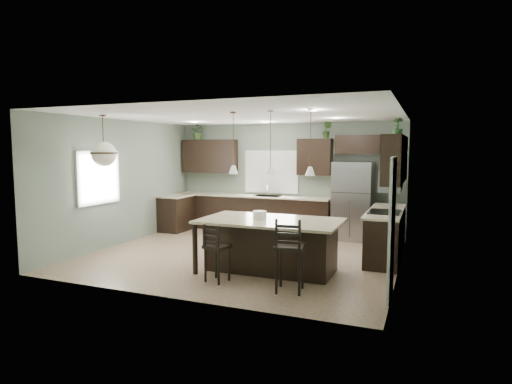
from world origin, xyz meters
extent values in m
plane|color=#9E8466|center=(0.00, 0.00, 0.00)|extent=(6.00, 6.00, 0.00)
cube|color=white|center=(2.98, -1.55, 1.02)|extent=(0.04, 0.82, 2.04)
cube|color=white|center=(-0.40, 2.73, 1.55)|extent=(1.35, 0.02, 1.00)
cube|color=white|center=(-2.98, -0.80, 1.55)|extent=(0.02, 1.10, 1.00)
cube|color=black|center=(-2.70, 1.70, 0.45)|extent=(0.60, 0.90, 0.90)
cube|color=#C0B191|center=(-2.68, 1.70, 0.92)|extent=(0.66, 0.96, 0.04)
cube|color=black|center=(-0.85, 2.45, 0.45)|extent=(4.20, 0.60, 0.90)
cube|color=#C0B191|center=(-0.85, 2.43, 0.92)|extent=(4.20, 0.66, 0.04)
cube|color=gray|center=(-0.40, 2.43, 0.94)|extent=(0.70, 0.45, 0.01)
cylinder|color=silver|center=(-0.40, 2.40, 1.08)|extent=(0.02, 0.02, 0.28)
cube|color=black|center=(-2.15, 2.58, 1.95)|extent=(1.55, 0.34, 0.90)
cube|color=black|center=(0.80, 2.58, 1.95)|extent=(0.85, 0.34, 0.90)
cube|color=black|center=(1.85, 2.58, 2.25)|extent=(1.05, 0.34, 0.45)
cube|color=black|center=(2.70, 0.87, 0.45)|extent=(0.60, 2.35, 0.90)
cube|color=#C0B191|center=(2.68, 0.87, 0.92)|extent=(0.66, 2.35, 0.04)
cube|color=black|center=(2.68, 0.60, 0.94)|extent=(0.58, 0.75, 0.02)
cube|color=gray|center=(2.40, 0.60, 0.45)|extent=(0.01, 0.72, 0.60)
cube|color=black|center=(2.83, 0.87, 1.95)|extent=(0.34, 2.35, 0.90)
cube|color=gray|center=(2.78, 0.60, 1.55)|extent=(0.40, 0.75, 0.40)
cube|color=gray|center=(1.80, 2.32, 0.93)|extent=(0.90, 0.74, 1.85)
cube|color=black|center=(0.91, -0.95, 0.46)|extent=(2.43, 1.38, 0.92)
cylinder|color=white|center=(0.71, -0.95, 0.99)|extent=(0.24, 0.24, 0.14)
cube|color=black|center=(0.31, -1.81, 0.48)|extent=(0.42, 0.42, 0.95)
cube|color=black|center=(1.55, -1.84, 0.57)|extent=(0.47, 0.47, 1.14)
imported|color=#355424|center=(-2.48, 2.55, 2.61)|extent=(0.48, 0.45, 0.42)
imported|color=#2F4C21|center=(1.10, 2.55, 2.62)|extent=(0.27, 0.23, 0.43)
imported|color=#264F22|center=(2.80, 1.61, 2.60)|extent=(0.26, 0.26, 0.40)
plane|color=slate|center=(0.00, 2.75, 1.40)|extent=(6.00, 0.00, 6.00)
plane|color=slate|center=(0.00, -2.75, 1.40)|extent=(6.00, 0.00, 6.00)
plane|color=slate|center=(-3.00, 0.00, 1.40)|extent=(0.00, 5.50, 5.50)
plane|color=slate|center=(3.00, 0.00, 1.40)|extent=(0.00, 5.50, 5.50)
plane|color=white|center=(0.00, 0.00, 2.80)|extent=(6.00, 6.00, 0.00)
camera|label=1|loc=(3.42, -7.85, 2.14)|focal=30.00mm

